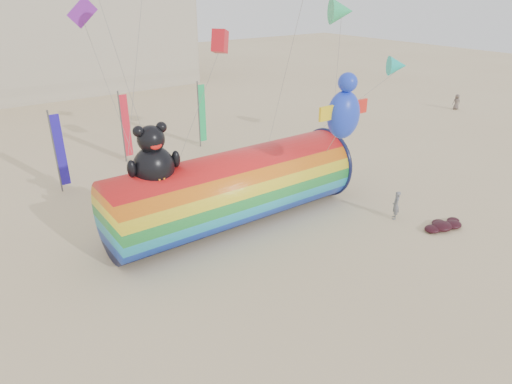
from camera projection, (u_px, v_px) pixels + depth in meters
ground at (266, 249)px, 22.47m from camera, size 160.00×160.00×0.00m
windsock_assembly at (233, 187)px, 24.18m from camera, size 13.80×4.20×6.36m
kite_handler at (396, 205)px, 25.08m from camera, size 0.70×0.69×1.62m
fabric_bundle at (443, 225)px, 24.32m from camera, size 2.62×1.35×0.41m
festival_banners at (134, 129)px, 32.06m from camera, size 12.05×2.86×5.20m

